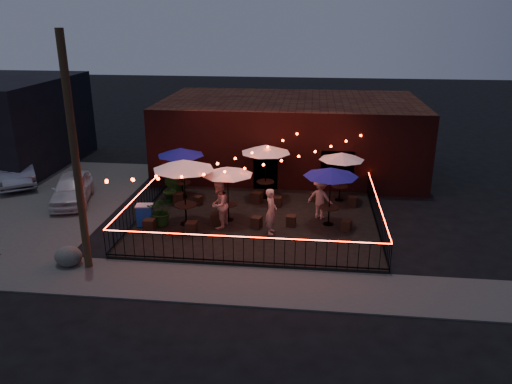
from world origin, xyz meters
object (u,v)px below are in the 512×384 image
at_px(cafe_table_2, 228,171).
at_px(boulder, 68,256).
at_px(cafe_table_0, 183,165).
at_px(cafe_table_5, 342,157).
at_px(cafe_table_1, 181,152).
at_px(utility_pole, 75,157).
at_px(cooler, 145,215).
at_px(cafe_table_4, 331,173).
at_px(cafe_table_3, 266,149).

height_order(cafe_table_2, boulder, cafe_table_2).
height_order(cafe_table_0, boulder, cafe_table_0).
xyz_separation_m(cafe_table_0, cafe_table_5, (6.45, 3.57, -0.42)).
distance_m(cafe_table_1, cafe_table_2, 3.64).
height_order(utility_pole, boulder, utility_pole).
bearing_deg(cafe_table_1, cafe_table_5, 3.42).
bearing_deg(cafe_table_5, boulder, -142.86).
height_order(cafe_table_0, cooler, cafe_table_0).
bearing_deg(utility_pole, cafe_table_0, 56.36).
bearing_deg(cafe_table_4, boulder, -154.27).
relative_size(cafe_table_2, cafe_table_3, 1.01).
xyz_separation_m(cafe_table_0, cafe_table_3, (2.97, 3.57, -0.18)).
height_order(cafe_table_2, cafe_table_4, cafe_table_4).
distance_m(utility_pole, cafe_table_3, 9.35).
bearing_deg(cooler, utility_pole, -111.56).
xyz_separation_m(cafe_table_4, boulder, (-9.15, -4.41, -2.03)).
distance_m(cafe_table_3, cafe_table_4, 4.15).
height_order(cafe_table_0, cafe_table_3, cafe_table_0).
bearing_deg(cafe_table_4, cooler, -173.07).
bearing_deg(cafe_table_4, cafe_table_3, 134.56).
relative_size(cafe_table_0, cafe_table_2, 0.99).
bearing_deg(boulder, cooler, 65.01).
bearing_deg(cafe_table_2, boulder, -138.41).
distance_m(cafe_table_4, boulder, 10.36).
bearing_deg(cooler, cafe_table_2, 7.93).
relative_size(cafe_table_5, boulder, 2.49).
distance_m(cafe_table_2, cafe_table_4, 4.20).
bearing_deg(cafe_table_1, cafe_table_2, -43.88).
distance_m(cafe_table_0, cafe_table_3, 4.65).
distance_m(cooler, boulder, 3.86).
bearing_deg(cafe_table_0, cafe_table_2, 19.77).
bearing_deg(cafe_table_0, utility_pole, -123.64).
relative_size(cafe_table_2, cooler, 3.14).
bearing_deg(boulder, cafe_table_5, 37.14).
height_order(cafe_table_4, cafe_table_5, cafe_table_4).
bearing_deg(cafe_table_0, cafe_table_1, 106.85).
bearing_deg(cafe_table_3, cooler, -140.01).
distance_m(cafe_table_0, cafe_table_2, 1.82).
bearing_deg(utility_pole, cafe_table_4, 27.82).
bearing_deg(utility_pole, cafe_table_3, 53.31).
bearing_deg(cooler, cafe_table_5, 18.30).
distance_m(cafe_table_3, boulder, 9.89).
bearing_deg(boulder, cafe_table_2, 41.59).
xyz_separation_m(cafe_table_5, boulder, (-9.73, -7.37, -1.90)).
height_order(cafe_table_1, boulder, cafe_table_1).
height_order(cafe_table_0, cafe_table_5, cafe_table_0).
relative_size(cafe_table_1, boulder, 2.61).
relative_size(cafe_table_5, cooler, 2.59).
height_order(cafe_table_2, cafe_table_5, cafe_table_2).
bearing_deg(cooler, cafe_table_0, 3.04).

